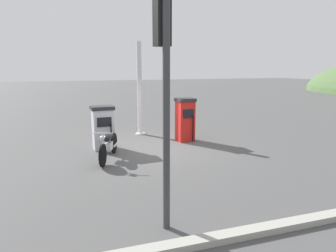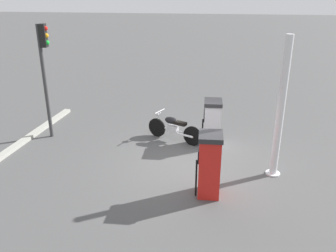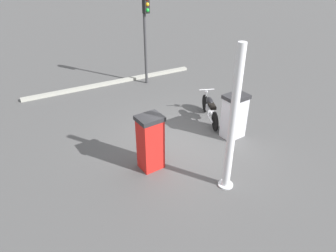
{
  "view_description": "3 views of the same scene",
  "coord_description": "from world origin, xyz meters",
  "px_view_note": "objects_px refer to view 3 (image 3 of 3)",
  "views": [
    {
      "loc": [
        9.28,
        -3.06,
        2.74
      ],
      "look_at": [
        0.24,
        0.53,
        0.8
      ],
      "focal_mm": 30.95,
      "sensor_mm": 36.0,
      "label": 1
    },
    {
      "loc": [
        -0.63,
        9.26,
        4.9
      ],
      "look_at": [
        0.65,
        0.15,
        1.23
      ],
      "focal_mm": 37.66,
      "sensor_mm": 36.0,
      "label": 2
    },
    {
      "loc": [
        -6.93,
        5.01,
        5.58
      ],
      "look_at": [
        0.1,
        0.55,
        0.71
      ],
      "focal_mm": 33.56,
      "sensor_mm": 36.0,
      "label": 3
    }
  ],
  "objects_px": {
    "fuel_pump_far": "(150,142)",
    "roadside_traffic_light": "(146,25)",
    "canopy_support_pole": "(233,126)",
    "motorcycle_near_pump": "(210,108)",
    "fuel_pump_near": "(234,116)"
  },
  "relations": [
    {
      "from": "fuel_pump_near",
      "to": "roadside_traffic_light",
      "type": "distance_m",
      "value": 5.77
    },
    {
      "from": "motorcycle_near_pump",
      "to": "canopy_support_pole",
      "type": "bearing_deg",
      "value": 148.25
    },
    {
      "from": "roadside_traffic_light",
      "to": "canopy_support_pole",
      "type": "height_order",
      "value": "canopy_support_pole"
    },
    {
      "from": "fuel_pump_far",
      "to": "canopy_support_pole",
      "type": "bearing_deg",
      "value": -144.21
    },
    {
      "from": "fuel_pump_far",
      "to": "roadside_traffic_light",
      "type": "bearing_deg",
      "value": -28.25
    },
    {
      "from": "fuel_pump_far",
      "to": "canopy_support_pole",
      "type": "xyz_separation_m",
      "value": [
        -1.76,
        -1.27,
        1.0
      ]
    },
    {
      "from": "motorcycle_near_pump",
      "to": "canopy_support_pole",
      "type": "distance_m",
      "value": 3.83
    },
    {
      "from": "fuel_pump_far",
      "to": "motorcycle_near_pump",
      "type": "relative_size",
      "value": 0.87
    },
    {
      "from": "fuel_pump_near",
      "to": "fuel_pump_far",
      "type": "relative_size",
      "value": 0.91
    },
    {
      "from": "canopy_support_pole",
      "to": "roadside_traffic_light",
      "type": "bearing_deg",
      "value": -12.98
    },
    {
      "from": "roadside_traffic_light",
      "to": "canopy_support_pole",
      "type": "xyz_separation_m",
      "value": [
        -7.23,
        1.67,
        -0.76
      ]
    },
    {
      "from": "fuel_pump_far",
      "to": "canopy_support_pole",
      "type": "distance_m",
      "value": 2.39
    },
    {
      "from": "fuel_pump_far",
      "to": "motorcycle_near_pump",
      "type": "xyz_separation_m",
      "value": [
        1.28,
        -3.16,
        -0.36
      ]
    },
    {
      "from": "roadside_traffic_light",
      "to": "fuel_pump_near",
      "type": "bearing_deg",
      "value": -178.31
    },
    {
      "from": "fuel_pump_far",
      "to": "roadside_traffic_light",
      "type": "height_order",
      "value": "roadside_traffic_light"
    }
  ]
}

